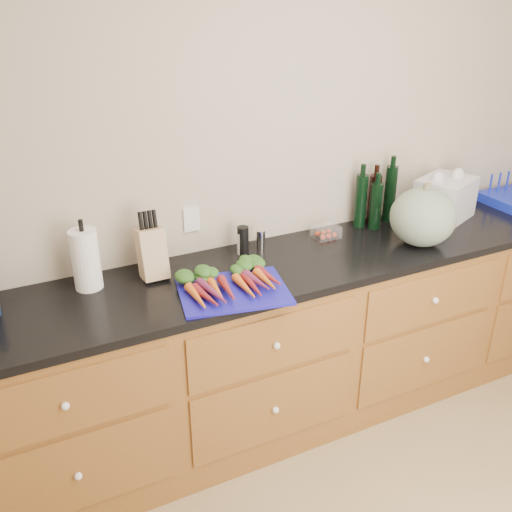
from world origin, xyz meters
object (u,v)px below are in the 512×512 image
tomato_box (326,232)px  knife_block (152,253)px  cutting_board (233,291)px  squash (423,217)px  carrots (229,280)px  paper_towel (86,260)px

tomato_box → knife_block: bearing=-178.2°
knife_block → tomato_box: 0.95m
cutting_board → squash: squash is taller
squash → tomato_box: 0.50m
cutting_board → carrots: bearing=90.0°
paper_towel → cutting_board: bearing=-30.1°
squash → knife_block: squash is taller
paper_towel → tomato_box: size_ratio=2.04×
carrots → knife_block: knife_block is taller
cutting_board → squash: 1.08m
cutting_board → paper_towel: paper_towel is taller
paper_towel → tomato_box: bearing=0.5°
carrots → paper_towel: paper_towel is taller
paper_towel → tomato_box: paper_towel is taller
squash → knife_block: 1.36m
knife_block → tomato_box: bearing=1.8°
tomato_box → cutting_board: bearing=-154.2°
squash → tomato_box: (-0.39, 0.28, -0.12)m
carrots → squash: (1.07, -0.00, 0.11)m
tomato_box → paper_towel: bearing=-179.5°
cutting_board → paper_towel: size_ratio=1.71×
carrots → paper_towel: bearing=153.7°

